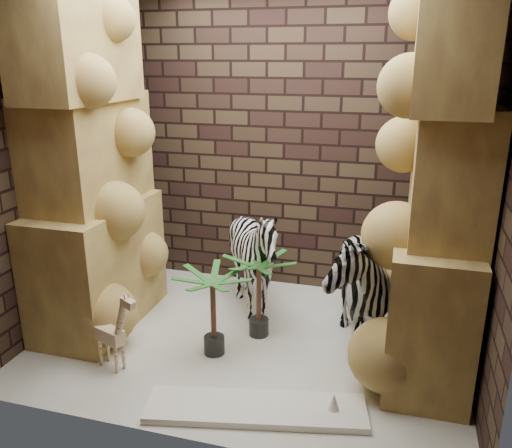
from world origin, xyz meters
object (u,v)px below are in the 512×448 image
(zebra_right, at_px, (349,271))
(palm_front, at_px, (259,296))
(giraffe_toy, at_px, (109,326))
(zebra_left, at_px, (254,264))
(palm_back, at_px, (213,313))
(surfboard, at_px, (256,409))

(zebra_right, bearing_deg, palm_front, 166.09)
(zebra_right, height_order, giraffe_toy, zebra_right)
(zebra_right, xyz_separation_m, zebra_left, (-0.89, 0.33, -0.17))
(zebra_left, height_order, palm_back, zebra_left)
(zebra_left, xyz_separation_m, surfboard, (0.40, -1.37, -0.48))
(palm_back, relative_size, surfboard, 0.48)
(palm_back, bearing_deg, surfboard, -49.58)
(palm_front, xyz_separation_m, surfboard, (0.26, -1.01, -0.34))
(palm_back, height_order, surfboard, palm_back)
(zebra_left, relative_size, palm_back, 1.54)
(zebra_left, xyz_separation_m, palm_back, (-0.13, -0.75, -0.14))
(giraffe_toy, bearing_deg, palm_back, 49.95)
(palm_front, bearing_deg, surfboard, -75.62)
(palm_front, bearing_deg, zebra_left, 111.65)
(zebra_right, relative_size, palm_front, 1.82)
(palm_front, bearing_deg, zebra_right, 2.43)
(giraffe_toy, bearing_deg, palm_front, 58.88)
(surfboard, bearing_deg, giraffe_toy, 158.01)
(palm_back, distance_m, surfboard, 0.89)
(zebra_left, height_order, palm_front, zebra_left)
(zebra_left, bearing_deg, surfboard, -61.46)
(giraffe_toy, relative_size, surfboard, 0.47)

